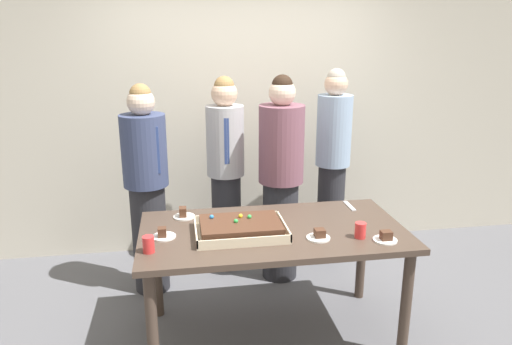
% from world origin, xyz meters
% --- Properties ---
extents(ground_plane, '(12.00, 12.00, 0.00)m').
position_xyz_m(ground_plane, '(0.00, 0.00, 0.00)').
color(ground_plane, '#5B5B60').
extents(interior_back_panel, '(8.00, 0.12, 3.00)m').
position_xyz_m(interior_back_panel, '(0.00, 1.60, 1.50)').
color(interior_back_panel, beige).
rests_on(interior_back_panel, ground_plane).
extents(party_table, '(1.74, 0.92, 0.80)m').
position_xyz_m(party_table, '(0.00, 0.00, 0.70)').
color(party_table, '#47382D').
rests_on(party_table, ground_plane).
extents(sheet_cake, '(0.58, 0.42, 0.11)m').
position_xyz_m(sheet_cake, '(-0.22, -0.04, 0.84)').
color(sheet_cake, beige).
rests_on(sheet_cake, party_table).
extents(plated_slice_near_left, '(0.15, 0.15, 0.06)m').
position_xyz_m(plated_slice_near_left, '(0.26, -0.19, 0.82)').
color(plated_slice_near_left, white).
rests_on(plated_slice_near_left, party_table).
extents(plated_slice_near_right, '(0.15, 0.15, 0.07)m').
position_xyz_m(plated_slice_near_right, '(0.65, -0.30, 0.82)').
color(plated_slice_near_right, white).
rests_on(plated_slice_near_right, party_table).
extents(plated_slice_far_left, '(0.15, 0.15, 0.07)m').
position_xyz_m(plated_slice_far_left, '(-0.58, 0.30, 0.82)').
color(plated_slice_far_left, white).
rests_on(plated_slice_far_left, party_table).
extents(plated_slice_far_right, '(0.15, 0.15, 0.07)m').
position_xyz_m(plated_slice_far_right, '(-0.71, -0.02, 0.82)').
color(plated_slice_far_right, white).
rests_on(plated_slice_far_right, party_table).
extents(drink_cup_nearest, '(0.07, 0.07, 0.10)m').
position_xyz_m(drink_cup_nearest, '(0.52, -0.22, 0.85)').
color(drink_cup_nearest, red).
rests_on(drink_cup_nearest, party_table).
extents(drink_cup_middle, '(0.07, 0.07, 0.10)m').
position_xyz_m(drink_cup_middle, '(-0.79, -0.22, 0.85)').
color(drink_cup_middle, red).
rests_on(drink_cup_middle, party_table).
extents(cake_server_utensil, '(0.03, 0.20, 0.01)m').
position_xyz_m(cake_server_utensil, '(0.65, 0.33, 0.80)').
color(cake_server_utensil, silver).
rests_on(cake_server_utensil, party_table).
extents(person_serving_front, '(0.37, 0.37, 1.73)m').
position_xyz_m(person_serving_front, '(0.23, 0.82, 0.89)').
color(person_serving_front, '#28282D').
rests_on(person_serving_front, ground_plane).
extents(person_green_shirt_behind, '(0.32, 0.32, 1.71)m').
position_xyz_m(person_green_shirt_behind, '(-0.20, 1.08, 0.90)').
color(person_green_shirt_behind, '#28282D').
rests_on(person_green_shirt_behind, ground_plane).
extents(person_striped_tie_right, '(0.31, 0.31, 1.76)m').
position_xyz_m(person_striped_tie_right, '(0.76, 1.08, 0.93)').
color(person_striped_tie_right, '#28282D').
rests_on(person_striped_tie_right, ground_plane).
extents(person_far_right_suit, '(0.35, 0.35, 1.69)m').
position_xyz_m(person_far_right_suit, '(-0.85, 0.78, 0.87)').
color(person_far_right_suit, '#28282D').
rests_on(person_far_right_suit, ground_plane).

